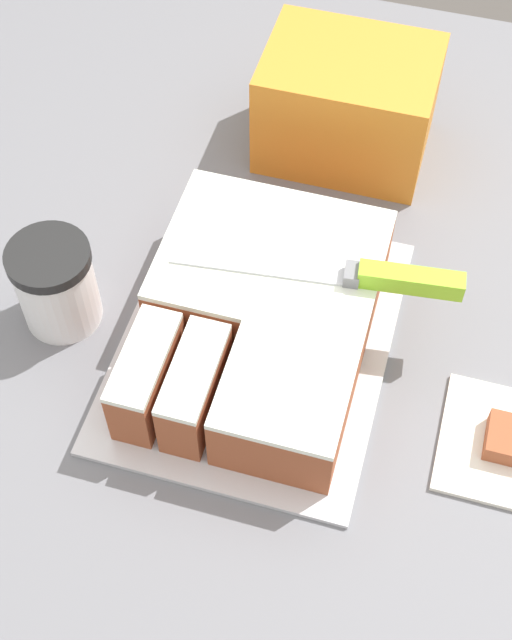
{
  "coord_description": "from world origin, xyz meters",
  "views": [
    {
      "loc": [
        0.09,
        -0.6,
        1.72
      ],
      "look_at": [
        -0.05,
        -0.09,
        0.96
      ],
      "focal_mm": 50.0,
      "sensor_mm": 36.0,
      "label": 1
    }
  ],
  "objects": [
    {
      "name": "knife",
      "position": [
        0.06,
        -0.04,
        1.01
      ],
      "size": [
        0.3,
        0.05,
        0.02
      ],
      "rotation": [
        0.0,
        0.0,
        3.25
      ],
      "color": "silver",
      "rests_on": "cake"
    },
    {
      "name": "ground_plane",
      "position": [
        0.0,
        0.0,
        0.0
      ],
      "size": [
        8.0,
        8.0,
        0.0
      ],
      "primitive_type": "plane",
      "color": "#4C4742"
    },
    {
      "name": "coffee_cup",
      "position": [
        -0.27,
        -0.11,
        0.97
      ],
      "size": [
        0.09,
        0.09,
        0.11
      ],
      "color": "white",
      "rests_on": "countertop"
    },
    {
      "name": "cake",
      "position": [
        -0.05,
        -0.08,
        0.96
      ],
      "size": [
        0.23,
        0.31,
        0.08
      ],
      "color": "#994C2D",
      "rests_on": "cake_board"
    },
    {
      "name": "countertop",
      "position": [
        0.0,
        0.0,
        0.46
      ],
      "size": [
        1.4,
        1.1,
        0.91
      ],
      "color": "slate",
      "rests_on": "ground_plane"
    },
    {
      "name": "paper_napkin",
      "position": [
        0.22,
        -0.14,
        0.92
      ],
      "size": [
        0.14,
        0.14,
        0.01
      ],
      "color": "white",
      "rests_on": "countertop"
    },
    {
      "name": "brownie",
      "position": [
        0.22,
        -0.14,
        0.93
      ],
      "size": [
        0.05,
        0.05,
        0.02
      ],
      "color": "#994C2D",
      "rests_on": "paper_napkin"
    },
    {
      "name": "cake_board",
      "position": [
        -0.05,
        -0.09,
        0.92
      ],
      "size": [
        0.28,
        0.36,
        0.01
      ],
      "color": "silver",
      "rests_on": "countertop"
    },
    {
      "name": "storage_box",
      "position": [
        -0.03,
        0.23,
        0.98
      ],
      "size": [
        0.2,
        0.15,
        0.14
      ],
      "color": "orange",
      "rests_on": "countertop"
    }
  ]
}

